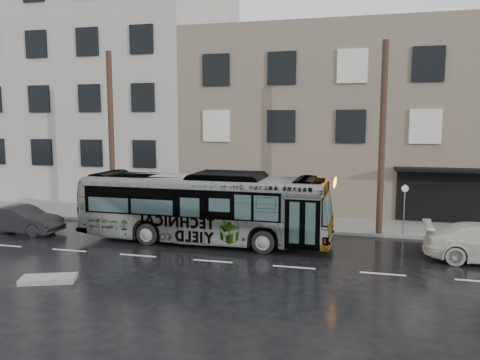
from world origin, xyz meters
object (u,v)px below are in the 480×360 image
object	(u,v)px
sign_post	(404,210)
dark_sedan	(21,220)
utility_pole_front	(382,139)
bus	(204,207)
utility_pole_rear	(111,137)

from	to	relation	value
sign_post	dark_sedan	size ratio (longest dim) A/B	0.59
utility_pole_front	sign_post	bearing A→B (deg)	0.00
utility_pole_front	dark_sedan	world-z (taller)	utility_pole_front
utility_pole_front	bus	bearing A→B (deg)	-158.76
utility_pole_rear	utility_pole_front	bearing A→B (deg)	0.00
utility_pole_rear	bus	world-z (taller)	utility_pole_rear
utility_pole_rear	bus	bearing A→B (deg)	-26.00
dark_sedan	sign_post	bearing A→B (deg)	-77.34
utility_pole_rear	sign_post	size ratio (longest dim) A/B	3.75
dark_sedan	utility_pole_rear	bearing A→B (deg)	-38.59
utility_pole_rear	dark_sedan	size ratio (longest dim) A/B	2.20
utility_pole_rear	bus	xyz separation A→B (m)	(6.21, -3.03, -3.05)
bus	dark_sedan	distance (m)	9.30
utility_pole_front	bus	size ratio (longest dim) A/B	0.78
utility_pole_rear	bus	size ratio (longest dim) A/B	0.78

